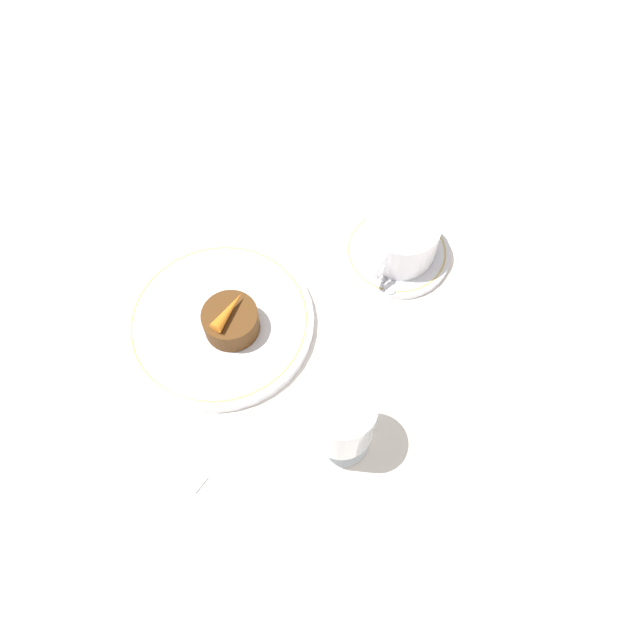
% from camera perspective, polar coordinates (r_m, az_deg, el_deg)
% --- Properties ---
extents(ground_plane, '(3.00, 3.00, 0.00)m').
position_cam_1_polar(ground_plane, '(0.82, -6.43, -1.53)').
color(ground_plane, white).
extents(dinner_plate, '(0.25, 0.25, 0.01)m').
position_cam_1_polar(dinner_plate, '(0.82, -9.15, -0.16)').
color(dinner_plate, white).
rests_on(dinner_plate, ground_plane).
extents(saucer, '(0.15, 0.15, 0.01)m').
position_cam_1_polar(saucer, '(0.88, 7.01, 6.19)').
color(saucer, white).
rests_on(saucer, ground_plane).
extents(coffee_cup, '(0.13, 0.10, 0.06)m').
position_cam_1_polar(coffee_cup, '(0.85, 7.44, 7.51)').
color(coffee_cup, white).
rests_on(coffee_cup, saucer).
extents(spoon, '(0.06, 0.10, 0.00)m').
position_cam_1_polar(spoon, '(0.85, 5.26, 4.37)').
color(spoon, silver).
rests_on(spoon, saucer).
extents(wine_glass, '(0.07, 0.07, 0.11)m').
position_cam_1_polar(wine_glass, '(0.69, 2.02, -9.10)').
color(wine_glass, silver).
rests_on(wine_glass, ground_plane).
extents(fork, '(0.03, 0.17, 0.01)m').
position_cam_1_polar(fork, '(0.78, -14.48, -11.71)').
color(fork, silver).
rests_on(fork, ground_plane).
extents(dessert_cake, '(0.07, 0.07, 0.04)m').
position_cam_1_polar(dessert_cake, '(0.79, -8.14, -0.10)').
color(dessert_cake, '#563314').
rests_on(dessert_cake, dinner_plate).
extents(carrot_garnish, '(0.06, 0.02, 0.02)m').
position_cam_1_polar(carrot_garnish, '(0.77, -8.39, 0.82)').
color(carrot_garnish, orange).
rests_on(carrot_garnish, dessert_cake).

